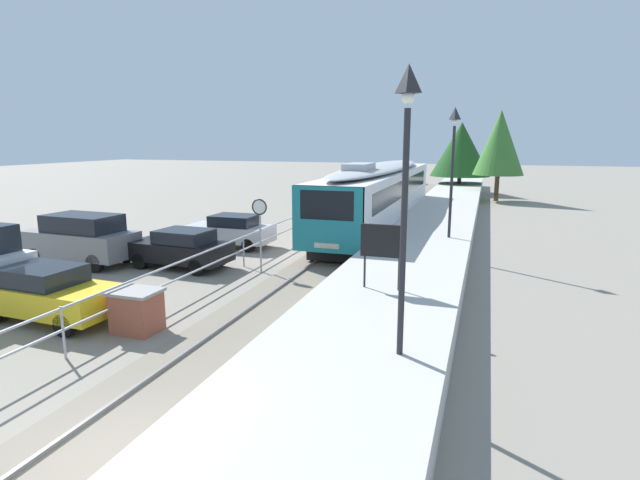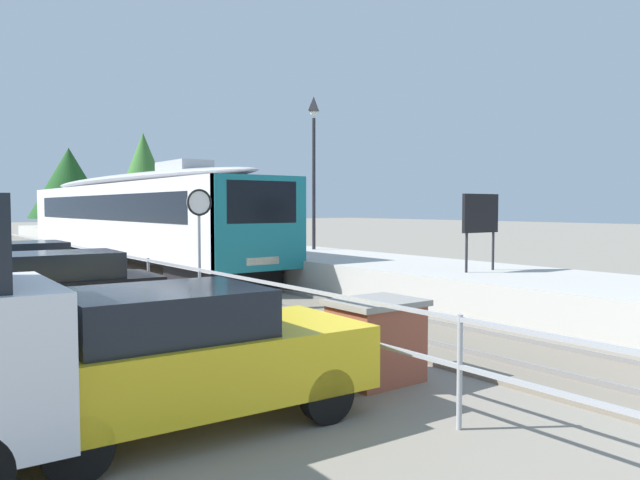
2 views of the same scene
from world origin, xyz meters
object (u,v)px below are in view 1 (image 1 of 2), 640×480
(platform_lamp_near_end, at_px, (406,159))
(platform_notice_board, at_px, (382,243))
(parked_suv_grey, at_px, (81,238))
(parked_hatchback_black, at_px, (181,248))
(brick_utility_cabinet, at_px, (137,311))
(parked_hatchback_yellow, at_px, (49,293))
(speed_limit_sign, at_px, (260,217))
(platform_lamp_mid_platform, at_px, (453,148))
(parked_hatchback_silver, at_px, (231,230))
(commuter_train, at_px, (379,191))

(platform_lamp_near_end, height_order, platform_notice_board, platform_lamp_near_end)
(parked_suv_grey, bearing_deg, parked_hatchback_black, 10.37)
(brick_utility_cabinet, distance_m, parked_hatchback_yellow, 2.87)
(speed_limit_sign, distance_m, parked_suv_grey, 7.53)
(platform_lamp_mid_platform, xyz_separation_m, brick_utility_cabinet, (-7.08, -11.15, -4.05))
(brick_utility_cabinet, height_order, parked_hatchback_yellow, parked_hatchback_yellow)
(brick_utility_cabinet, height_order, parked_hatchback_black, parked_hatchback_black)
(platform_lamp_near_end, xyz_separation_m, parked_hatchback_black, (-9.83, 7.37, -3.83))
(parked_hatchback_black, bearing_deg, parked_suv_grey, -169.63)
(parked_hatchback_yellow, bearing_deg, parked_hatchback_silver, 89.38)
(platform_lamp_near_end, xyz_separation_m, parked_hatchback_yellow, (-9.94, 1.18, -3.83))
(parked_suv_grey, bearing_deg, parked_hatchback_silver, 49.53)
(platform_lamp_mid_platform, relative_size, brick_utility_cabinet, 4.42)
(speed_limit_sign, bearing_deg, commuter_train, 77.93)
(platform_lamp_mid_platform, xyz_separation_m, parked_hatchback_black, (-9.83, -5.00, -3.83))
(parked_suv_grey, xyz_separation_m, parked_hatchback_silver, (4.12, 4.83, -0.27))
(commuter_train, height_order, parked_hatchback_black, commuter_train)
(platform_notice_board, relative_size, parked_hatchback_yellow, 0.44)
(platform_lamp_near_end, xyz_separation_m, platform_lamp_mid_platform, (0.00, 12.38, 0.00))
(platform_lamp_mid_platform, xyz_separation_m, parked_hatchback_yellow, (-9.94, -11.20, -3.83))
(brick_utility_cabinet, height_order, parked_suv_grey, parked_suv_grey)
(platform_lamp_mid_platform, distance_m, platform_notice_board, 8.67)
(platform_notice_board, bearing_deg, platform_lamp_near_end, -73.72)
(commuter_train, height_order, platform_lamp_mid_platform, platform_lamp_mid_platform)
(parked_hatchback_silver, bearing_deg, platform_notice_board, -40.28)
(parked_suv_grey, bearing_deg, platform_lamp_near_end, -25.37)
(platform_lamp_mid_platform, relative_size, parked_hatchback_black, 1.31)
(platform_lamp_near_end, height_order, parked_hatchback_yellow, platform_lamp_near_end)
(speed_limit_sign, distance_m, parked_hatchback_yellow, 7.51)
(brick_utility_cabinet, bearing_deg, platform_notice_board, 26.46)
(parked_suv_grey, bearing_deg, brick_utility_cabinet, -38.10)
(platform_lamp_near_end, bearing_deg, parked_hatchback_silver, 130.65)
(speed_limit_sign, xyz_separation_m, brick_utility_cabinet, (-0.49, -6.54, -1.55))
(commuter_train, relative_size, parked_hatchback_black, 4.80)
(commuter_train, distance_m, parked_hatchback_black, 12.51)
(platform_notice_board, distance_m, parked_hatchback_silver, 11.39)
(platform_lamp_mid_platform, distance_m, brick_utility_cabinet, 13.81)
(brick_utility_cabinet, bearing_deg, platform_lamp_near_end, -9.82)
(speed_limit_sign, distance_m, brick_utility_cabinet, 6.74)
(parked_suv_grey, bearing_deg, parked_hatchback_yellow, -53.60)
(platform_lamp_near_end, xyz_separation_m, speed_limit_sign, (-6.59, 7.76, -2.50))
(commuter_train, height_order, parked_hatchback_yellow, commuter_train)
(platform_notice_board, height_order, parked_hatchback_yellow, platform_notice_board)
(platform_lamp_near_end, distance_m, parked_hatchback_black, 12.87)
(commuter_train, bearing_deg, speed_limit_sign, -102.07)
(platform_lamp_mid_platform, bearing_deg, speed_limit_sign, -144.97)
(platform_notice_board, bearing_deg, parked_hatchback_black, 159.47)
(parked_hatchback_silver, bearing_deg, platform_lamp_mid_platform, 5.38)
(speed_limit_sign, bearing_deg, platform_lamp_mid_platform, 35.03)
(speed_limit_sign, height_order, parked_hatchback_black, speed_limit_sign)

